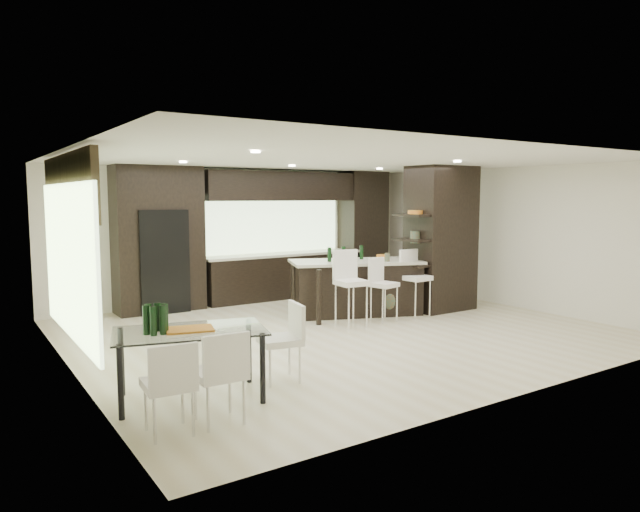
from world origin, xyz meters
TOP-DOWN VIEW (x-y plane):
  - ground at (0.00, 0.00)m, footprint 8.00×8.00m
  - back_wall at (0.00, 3.50)m, footprint 8.00×0.02m
  - left_wall at (-4.00, 0.00)m, footprint 0.02×7.00m
  - right_wall at (4.00, 0.00)m, footprint 0.02×7.00m
  - ceiling at (0.00, 0.00)m, footprint 8.00×7.00m
  - window_left at (-3.96, 0.20)m, footprint 0.04×3.20m
  - window_back at (0.60, 3.46)m, footprint 3.40×0.04m
  - stone_accent at (-3.93, 0.20)m, footprint 0.08×3.00m
  - ceiling_spots at (0.00, 0.25)m, footprint 4.00×3.00m
  - back_cabinetry at (0.50, 3.17)m, footprint 6.80×0.68m
  - refrigerator at (-1.90, 3.12)m, footprint 0.90×0.68m
  - partition_column at (2.60, 0.40)m, footprint 1.20×0.80m
  - kitchen_island at (1.01, 0.95)m, footprint 2.56×1.80m
  - stool_left at (0.29, 0.11)m, footprint 0.49×0.49m
  - stool_mid at (1.01, 0.15)m, footprint 0.47×0.47m
  - stool_right at (1.74, 0.13)m, footprint 0.45×0.45m
  - bench at (1.27, 1.11)m, footprint 1.41×0.65m
  - floor_vase at (1.37, 0.50)m, footprint 0.54×0.54m
  - dining_table at (-3.13, -1.65)m, footprint 1.72×1.24m
  - chair_near at (-3.13, -2.39)m, footprint 0.47×0.47m
  - chair_far at (-3.61, -2.38)m, footprint 0.46×0.46m
  - chair_end at (-2.04, -1.65)m, footprint 0.53×0.53m

SIDE VIEW (x-z plane):
  - ground at x=0.00m, z-range 0.00..0.00m
  - bench at x=1.27m, z-range 0.00..0.53m
  - dining_table at x=-3.13m, z-range 0.00..0.75m
  - chair_far at x=-3.61m, z-range 0.00..0.80m
  - chair_near at x=-3.13m, z-range 0.00..0.83m
  - chair_end at x=-2.04m, z-range 0.00..0.84m
  - stool_mid at x=1.01m, z-range 0.00..0.88m
  - stool_right at x=1.74m, z-range 0.00..0.97m
  - kitchen_island at x=1.01m, z-range 0.00..0.98m
  - stool_left at x=0.29m, z-range 0.00..1.02m
  - floor_vase at x=1.37m, z-range 0.00..1.13m
  - refrigerator at x=-1.90m, z-range 0.00..1.90m
  - back_wall at x=0.00m, z-range 0.00..2.70m
  - left_wall at x=-4.00m, z-range 0.00..2.70m
  - right_wall at x=4.00m, z-range 0.00..2.70m
  - window_left at x=-3.96m, z-range 0.40..2.30m
  - back_cabinetry at x=0.50m, z-range 0.00..2.70m
  - partition_column at x=2.60m, z-range 0.00..2.70m
  - window_back at x=0.60m, z-range 0.95..2.15m
  - stone_accent at x=-3.93m, z-range 1.85..2.65m
  - ceiling_spots at x=0.00m, z-range 2.67..2.69m
  - ceiling at x=0.00m, z-range 2.69..2.71m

